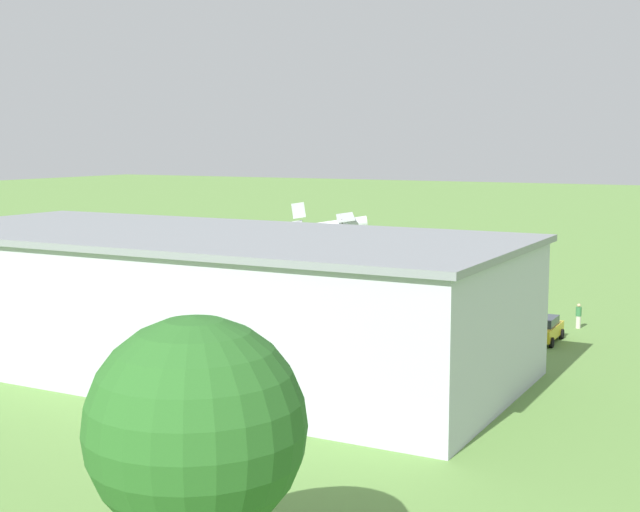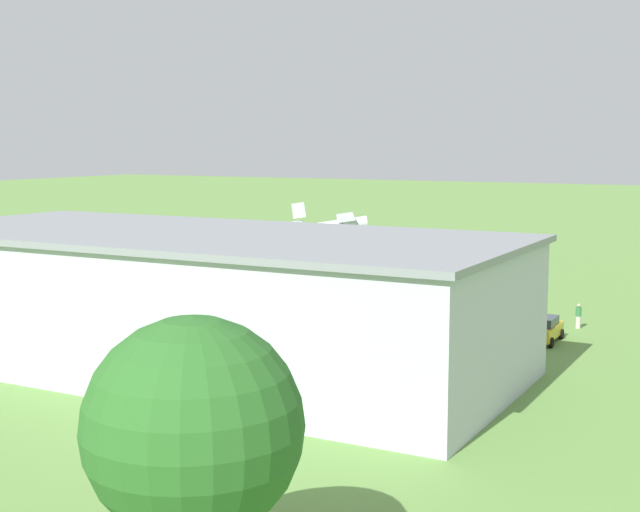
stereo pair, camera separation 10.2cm
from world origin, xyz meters
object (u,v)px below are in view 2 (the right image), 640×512
at_px(tree_by_windsock, 193,428).
at_px(hangar, 199,300).
at_px(person_by_parked_cars, 328,297).
at_px(person_at_fence_line, 211,286).
at_px(car_green, 88,289).
at_px(biplane, 334,226).
at_px(car_yellow, 543,329).
at_px(person_watching_takeoff, 221,290).
at_px(person_beside_truck, 578,316).
at_px(person_crossing_taxiway, 163,285).
at_px(car_silver, 32,283).
at_px(car_orange, 177,291).

bearing_deg(tree_by_windsock, hangar, -54.64).
bearing_deg(person_by_parked_cars, person_at_fence_line, 1.45).
xyz_separation_m(car_green, person_at_fence_line, (-8.04, -5.72, 0.01)).
xyz_separation_m(biplane, car_yellow, (-21.53, 13.11, -4.46)).
xyz_separation_m(person_watching_takeoff, person_beside_truck, (-27.83, -1.90, 0.07)).
bearing_deg(hangar, person_by_parked_cars, -84.10).
height_order(person_crossing_taxiway, tree_by_windsock, tree_by_windsock).
bearing_deg(person_watching_takeoff, car_yellow, 172.90).
xyz_separation_m(car_silver, person_watching_takeoff, (-15.64, -4.87, -0.05)).
height_order(car_silver, person_beside_truck, person_beside_truck).
xyz_separation_m(car_yellow, car_orange, (29.24, -0.90, 0.00)).
xyz_separation_m(car_green, person_beside_truck, (-37.28, -6.89, 0.04)).
relative_size(hangar, person_at_fence_line, 21.64).
bearing_deg(person_watching_takeoff, car_green, 27.84).
bearing_deg(hangar, car_silver, -27.04).
xyz_separation_m(car_yellow, person_beside_truck, (-1.10, -5.23, 0.01)).
relative_size(car_orange, tree_by_windsock, 0.58).
xyz_separation_m(hangar, car_yellow, (-15.46, -15.27, -2.98)).
relative_size(biplane, car_orange, 1.68).
height_order(biplane, person_crossing_taxiway, biplane).
bearing_deg(tree_by_windsock, car_green, -44.37).
height_order(car_green, car_silver, car_silver).
relative_size(person_at_fence_line, person_crossing_taxiway, 0.93).
bearing_deg(person_watching_takeoff, tree_by_windsock, 123.49).
distance_m(person_at_fence_line, person_crossing_taxiway, 4.09).
relative_size(car_silver, person_crossing_taxiway, 2.39).
bearing_deg(person_at_fence_line, person_by_parked_cars, -178.55).
xyz_separation_m(person_by_parked_cars, person_crossing_taxiway, (14.46, 1.75, 0.11)).
bearing_deg(person_by_parked_cars, car_green, 17.76).
xyz_separation_m(person_crossing_taxiway, tree_by_windsock, (-31.90, 39.59, 4.19)).
bearing_deg(car_silver, person_by_parked_cars, -166.72).
bearing_deg(person_beside_truck, car_yellow, 78.10).
relative_size(car_yellow, person_beside_truck, 2.41).
xyz_separation_m(car_silver, person_beside_truck, (-43.47, -6.77, 0.03)).
relative_size(person_crossing_taxiway, tree_by_windsock, 0.22).
relative_size(biplane, person_watching_takeoff, 4.98).
xyz_separation_m(person_beside_truck, person_crossing_taxiway, (33.04, 2.65, 0.05)).
xyz_separation_m(car_yellow, tree_by_windsock, (0.04, 37.00, 4.24)).
height_order(hangar, car_silver, hangar).
distance_m(car_silver, person_by_parked_cars, 25.57).
relative_size(hangar, car_green, 7.32).
bearing_deg(hangar, person_watching_takeoff, -58.79).
bearing_deg(person_beside_truck, person_watching_takeoff, 3.91).
distance_m(car_yellow, car_orange, 29.26).
height_order(person_beside_truck, person_at_fence_line, person_beside_truck).
height_order(person_beside_truck, tree_by_windsock, tree_by_windsock).
height_order(hangar, person_by_parked_cars, hangar).
bearing_deg(person_at_fence_line, car_orange, 70.59).
height_order(biplane, person_at_fence_line, biplane).
bearing_deg(person_crossing_taxiway, car_yellow, 175.37).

